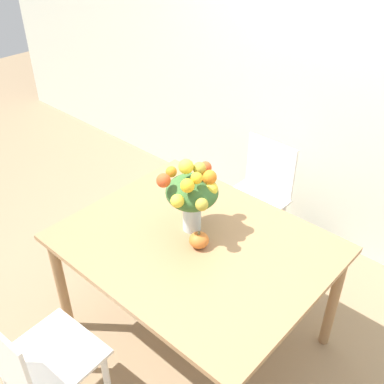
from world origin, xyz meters
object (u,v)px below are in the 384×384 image
object	(u,v)px
pumpkin	(199,240)
dining_chair_far_side	(39,365)
flower_vase	(192,193)
dining_chair_near_window	(257,197)

from	to	relation	value
pumpkin	dining_chair_far_side	bearing A→B (deg)	-103.90
pumpkin	flower_vase	bearing A→B (deg)	146.54
pumpkin	dining_chair_far_side	size ratio (longest dim) A/B	0.12
dining_chair_far_side	dining_chair_near_window	bearing A→B (deg)	-91.85
flower_vase	pumpkin	world-z (taller)	flower_vase
dining_chair_near_window	pumpkin	bearing A→B (deg)	-73.02
flower_vase	dining_chair_near_window	world-z (taller)	flower_vase
flower_vase	dining_chair_far_side	xyz separation A→B (m)	(-0.10, -0.96, -0.54)
dining_chair_near_window	dining_chair_far_side	size ratio (longest dim) A/B	1.00
dining_chair_near_window	dining_chair_far_side	world-z (taller)	same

